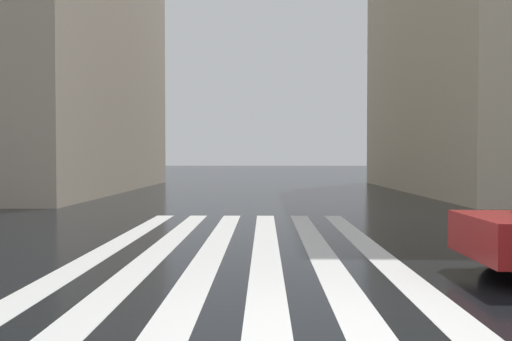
# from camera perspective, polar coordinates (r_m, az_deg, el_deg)

# --- Properties ---
(zebra_crossing) EXTENTS (13.00, 5.50, 0.01)m
(zebra_crossing) POSITION_cam_1_polar(r_m,az_deg,el_deg) (8.98, -2.11, -9.72)
(zebra_crossing) COLOR silver
(zebra_crossing) RESTS_ON ground_plane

